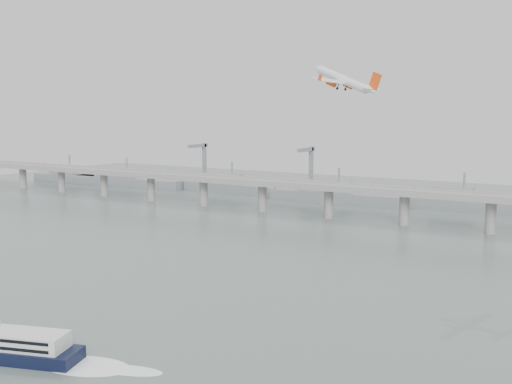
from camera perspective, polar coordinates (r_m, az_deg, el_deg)
The scene contains 5 objects.
ground at distance 212.18m, azimuth -7.70°, elevation -11.42°, with size 900.00×900.00×0.00m, color slate.
bridge at distance 382.18m, azimuth 10.93°, elevation -0.22°, with size 800.00×22.00×23.90m.
distant_fleet at distance 510.56m, azimuth -3.09°, elevation 0.57°, with size 453.00×60.90×40.00m.
ferry at distance 188.34m, azimuth -22.96°, elevation -13.24°, with size 72.99×29.88×14.15m.
airliner at distance 249.01m, azimuth 8.38°, elevation 10.48°, with size 35.19×32.92×15.02m.
Camera 1 is at (124.64, -157.20, 69.09)m, focal length 42.00 mm.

